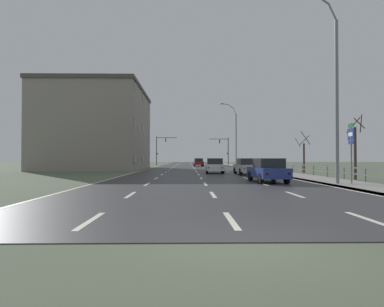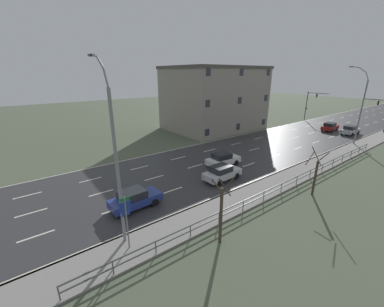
{
  "view_description": "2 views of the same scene",
  "coord_description": "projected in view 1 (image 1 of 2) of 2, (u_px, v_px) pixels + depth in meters",
  "views": [
    {
      "loc": [
        -1.1,
        -5.66,
        1.57
      ],
      "look_at": [
        0.07,
        67.03,
        2.71
      ],
      "focal_mm": 28.7,
      "sensor_mm": 36.0,
      "label": 1
    },
    {
      "loc": [
        20.33,
        7.7,
        10.34
      ],
      "look_at": [
        0.0,
        23.16,
        1.68
      ],
      "focal_mm": 22.18,
      "sensor_mm": 36.0,
      "label": 2
    }
  ],
  "objects": [
    {
      "name": "highway_sign",
      "position": [
        351.0,
        145.0,
        17.72
      ],
      "size": [
        0.09,
        0.68,
        3.61
      ],
      "color": "slate",
      "rests_on": "ground"
    },
    {
      "name": "bare_tree_near",
      "position": [
        355.0,
        150.0,
        22.66
      ],
      "size": [
        1.0,
        1.2,
        4.76
      ],
      "color": "#423328",
      "rests_on": "ground"
    },
    {
      "name": "car_far_right",
      "position": [
        198.0,
        162.0,
        60.67
      ],
      "size": [
        2.01,
        4.19,
        1.57
      ],
      "rotation": [
        0.0,
        0.0,
        0.06
      ],
      "color": "maroon",
      "rests_on": "ground"
    },
    {
      "name": "car_near_left",
      "position": [
        246.0,
        166.0,
        29.25
      ],
      "size": [
        1.97,
        4.17,
        1.57
      ],
      "rotation": [
        0.0,
        0.0,
        0.04
      ],
      "color": "#B7B7BC",
      "rests_on": "ground"
    },
    {
      "name": "street_lamp_midground",
      "position": [
        235.0,
        136.0,
        54.37
      ],
      "size": [
        2.85,
        0.24,
        11.35
      ],
      "color": "slate",
      "rests_on": "ground"
    },
    {
      "name": "sidewalk_right",
      "position": [
        231.0,
        165.0,
        65.78
      ],
      "size": [
        3.0,
        120.0,
        0.12
      ],
      "color": "gray",
      "rests_on": "ground"
    },
    {
      "name": "ground_plane",
      "position": [
        193.0,
        168.0,
        53.64
      ],
      "size": [
        160.0,
        160.0,
        0.12
      ],
      "color": "#4C5642"
    },
    {
      "name": "car_far_left",
      "position": [
        268.0,
        170.0,
        19.96
      ],
      "size": [
        1.98,
        4.17,
        1.57
      ],
      "rotation": [
        0.0,
        0.0,
        0.04
      ],
      "color": "navy",
      "rests_on": "ground"
    },
    {
      "name": "road_asphalt_strip",
      "position": [
        192.0,
        166.0,
        65.63
      ],
      "size": [
        14.0,
        120.0,
        0.03
      ],
      "color": "#303033",
      "rests_on": "ground"
    },
    {
      "name": "car_distant",
      "position": [
        215.0,
        166.0,
        32.03
      ],
      "size": [
        2.01,
        4.19,
        1.57
      ],
      "rotation": [
        0.0,
        0.0,
        -0.06
      ],
      "color": "silver",
      "rests_on": "ground"
    },
    {
      "name": "traffic_signal_left",
      "position": [
        160.0,
        147.0,
        68.08
      ],
      "size": [
        4.65,
        0.36,
        6.41
      ],
      "color": "#38383A",
      "rests_on": "ground"
    },
    {
      "name": "traffic_signal_right",
      "position": [
        225.0,
        148.0,
        66.98
      ],
      "size": [
        4.25,
        0.36,
        6.04
      ],
      "color": "#38383A",
      "rests_on": "ground"
    },
    {
      "name": "bare_tree_mid",
      "position": [
        304.0,
        155.0,
        33.67
      ],
      "size": [
        1.46,
        1.5,
        4.51
      ],
      "color": "#423328",
      "rests_on": "ground"
    },
    {
      "name": "street_lamp_foreground",
      "position": [
        334.0,
        90.0,
        17.8
      ],
      "size": [
        2.71,
        0.24,
        11.42
      ],
      "color": "slate",
      "rests_on": "ground"
    },
    {
      "name": "guardrail",
      "position": [
        289.0,
        166.0,
        32.96
      ],
      "size": [
        0.07,
        38.71,
        1.0
      ],
      "color": "#515459",
      "rests_on": "ground"
    },
    {
      "name": "brick_building",
      "position": [
        98.0,
        129.0,
        44.65
      ],
      "size": [
        13.35,
        17.19,
        11.6
      ],
      "color": "gray",
      "rests_on": "ground"
    },
    {
      "name": "car_mid_centre",
      "position": [
        216.0,
        162.0,
        60.76
      ],
      "size": [
        1.92,
        4.14,
        1.57
      ],
      "rotation": [
        0.0,
        0.0,
        -0.02
      ],
      "color": "#B7B7BC",
      "rests_on": "ground"
    }
  ]
}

